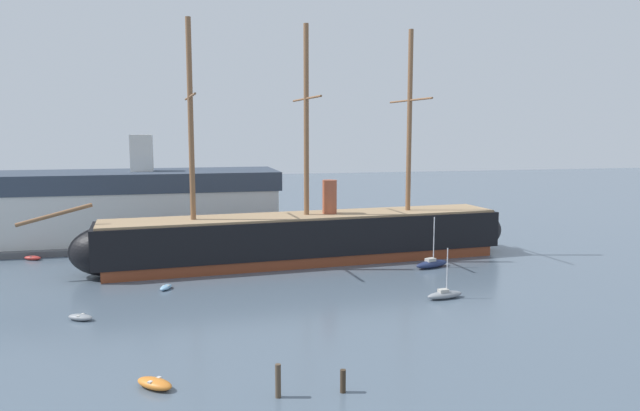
{
  "coord_description": "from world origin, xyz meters",
  "views": [
    {
      "loc": [
        -10.52,
        -26.65,
        16.85
      ],
      "look_at": [
        3.45,
        31.12,
        9.26
      ],
      "focal_mm": 33.01,
      "sensor_mm": 36.0,
      "label": 1
    }
  ],
  "objects_px": {
    "sailboat_mid_right": "(445,294)",
    "dockside_warehouse_left": "(93,208)",
    "mooring_piling_right_pair": "(343,381)",
    "sailboat_alongside_stern": "(432,264)",
    "mooring_piling_left_pair": "(278,381)",
    "dinghy_mid_left": "(81,317)",
    "dinghy_foreground_left": "(155,383)",
    "dinghy_alongside_bow": "(166,287)",
    "sailboat_distant_centre": "(271,235)",
    "tall_ship": "(307,237)",
    "dinghy_far_left": "(33,258)"
  },
  "relations": [
    {
      "from": "mooring_piling_left_pair",
      "to": "dinghy_foreground_left",
      "type": "bearing_deg",
      "value": 157.27
    },
    {
      "from": "tall_ship",
      "to": "sailboat_alongside_stern",
      "type": "distance_m",
      "value": 16.12
    },
    {
      "from": "dinghy_foreground_left",
      "to": "mooring_piling_left_pair",
      "type": "xyz_separation_m",
      "value": [
        7.69,
        -3.22,
        0.76
      ]
    },
    {
      "from": "sailboat_distant_centre",
      "to": "sailboat_mid_right",
      "type": "bearing_deg",
      "value": -72.21
    },
    {
      "from": "sailboat_mid_right",
      "to": "mooring_piling_right_pair",
      "type": "relative_size",
      "value": 3.37
    },
    {
      "from": "sailboat_distant_centre",
      "to": "mooring_piling_left_pair",
      "type": "xyz_separation_m",
      "value": [
        -8.09,
        -55.13,
        0.58
      ]
    },
    {
      "from": "sailboat_mid_right",
      "to": "dinghy_far_left",
      "type": "distance_m",
      "value": 53.37
    },
    {
      "from": "sailboat_distant_centre",
      "to": "mooring_piling_right_pair",
      "type": "relative_size",
      "value": 4.04
    },
    {
      "from": "dinghy_foreground_left",
      "to": "mooring_piling_right_pair",
      "type": "xyz_separation_m",
      "value": [
        11.88,
        -3.5,
        0.43
      ]
    },
    {
      "from": "sailboat_mid_right",
      "to": "sailboat_alongside_stern",
      "type": "distance_m",
      "value": 13.53
    },
    {
      "from": "dinghy_mid_left",
      "to": "dinghy_alongside_bow",
      "type": "xyz_separation_m",
      "value": [
        7.24,
        8.83,
        -0.04
      ]
    },
    {
      "from": "dinghy_alongside_bow",
      "to": "tall_ship",
      "type": "bearing_deg",
      "value": 28.49
    },
    {
      "from": "tall_ship",
      "to": "mooring_piling_left_pair",
      "type": "distance_m",
      "value": 38.96
    },
    {
      "from": "mooring_piling_left_pair",
      "to": "dockside_warehouse_left",
      "type": "relative_size",
      "value": 0.04
    },
    {
      "from": "sailboat_alongside_stern",
      "to": "mooring_piling_left_pair",
      "type": "bearing_deg",
      "value": -128.44
    },
    {
      "from": "dinghy_mid_left",
      "to": "dinghy_foreground_left",
      "type": "bearing_deg",
      "value": -66.58
    },
    {
      "from": "dinghy_foreground_left",
      "to": "mooring_piling_left_pair",
      "type": "distance_m",
      "value": 8.37
    },
    {
      "from": "dinghy_mid_left",
      "to": "dockside_warehouse_left",
      "type": "distance_m",
      "value": 37.89
    },
    {
      "from": "dinghy_far_left",
      "to": "mooring_piling_left_pair",
      "type": "bearing_deg",
      "value": -62.36
    },
    {
      "from": "dinghy_mid_left",
      "to": "sailboat_alongside_stern",
      "type": "distance_m",
      "value": 40.68
    },
    {
      "from": "dinghy_mid_left",
      "to": "mooring_piling_right_pair",
      "type": "height_order",
      "value": "mooring_piling_right_pair"
    },
    {
      "from": "dinghy_foreground_left",
      "to": "sailboat_distant_centre",
      "type": "distance_m",
      "value": 54.25
    },
    {
      "from": "dinghy_alongside_bow",
      "to": "sailboat_distant_centre",
      "type": "height_order",
      "value": "sailboat_distant_centre"
    },
    {
      "from": "dinghy_mid_left",
      "to": "sailboat_mid_right",
      "type": "distance_m",
      "value": 34.7
    },
    {
      "from": "mooring_piling_left_pair",
      "to": "mooring_piling_right_pair",
      "type": "relative_size",
      "value": 1.43
    },
    {
      "from": "tall_ship",
      "to": "sailboat_distant_centre",
      "type": "relative_size",
      "value": 10.03
    },
    {
      "from": "dinghy_foreground_left",
      "to": "tall_ship",
      "type": "bearing_deg",
      "value": 62.69
    },
    {
      "from": "dinghy_far_left",
      "to": "mooring_piling_left_pair",
      "type": "height_order",
      "value": "mooring_piling_left_pair"
    },
    {
      "from": "dinghy_mid_left",
      "to": "mooring_piling_left_pair",
      "type": "relative_size",
      "value": 1.18
    },
    {
      "from": "dinghy_far_left",
      "to": "dinghy_mid_left",
      "type": "bearing_deg",
      "value": -70.2
    },
    {
      "from": "dinghy_foreground_left",
      "to": "sailboat_alongside_stern",
      "type": "xyz_separation_m",
      "value": [
        32.08,
        27.51,
        0.2
      ]
    },
    {
      "from": "dinghy_far_left",
      "to": "sailboat_mid_right",
      "type": "bearing_deg",
      "value": -33.14
    },
    {
      "from": "dinghy_foreground_left",
      "to": "sailboat_alongside_stern",
      "type": "height_order",
      "value": "sailboat_alongside_stern"
    },
    {
      "from": "dinghy_foreground_left",
      "to": "dinghy_mid_left",
      "type": "height_order",
      "value": "dinghy_foreground_left"
    },
    {
      "from": "sailboat_alongside_stern",
      "to": "mooring_piling_left_pair",
      "type": "height_order",
      "value": "sailboat_alongside_stern"
    },
    {
      "from": "mooring_piling_left_pair",
      "to": "dockside_warehouse_left",
      "type": "xyz_separation_m",
      "value": [
        -18.17,
        56.65,
        4.28
      ]
    },
    {
      "from": "dinghy_mid_left",
      "to": "mooring_piling_right_pair",
      "type": "relative_size",
      "value": 1.7
    },
    {
      "from": "dinghy_foreground_left",
      "to": "dockside_warehouse_left",
      "type": "relative_size",
      "value": 0.05
    },
    {
      "from": "dinghy_alongside_bow",
      "to": "dinghy_mid_left",
      "type": "bearing_deg",
      "value": -129.34
    },
    {
      "from": "sailboat_mid_right",
      "to": "dockside_warehouse_left",
      "type": "xyz_separation_m",
      "value": [
        -38.2,
        38.72,
        4.95
      ]
    },
    {
      "from": "dinghy_mid_left",
      "to": "sailboat_mid_right",
      "type": "bearing_deg",
      "value": -2.22
    },
    {
      "from": "sailboat_alongside_stern",
      "to": "mooring_piling_right_pair",
      "type": "height_order",
      "value": "sailboat_alongside_stern"
    },
    {
      "from": "tall_ship",
      "to": "dinghy_alongside_bow",
      "type": "height_order",
      "value": "tall_ship"
    },
    {
      "from": "tall_ship",
      "to": "dinghy_foreground_left",
      "type": "xyz_separation_m",
      "value": [
        -17.74,
        -34.36,
        -2.93
      ]
    },
    {
      "from": "mooring_piling_right_pair",
      "to": "dinghy_far_left",
      "type": "bearing_deg",
      "value": 121.35
    },
    {
      "from": "mooring_piling_left_pair",
      "to": "dinghy_mid_left",
      "type": "bearing_deg",
      "value": 127.22
    },
    {
      "from": "dinghy_alongside_bow",
      "to": "sailboat_distant_centre",
      "type": "bearing_deg",
      "value": 60.17
    },
    {
      "from": "dinghy_alongside_bow",
      "to": "mooring_piling_left_pair",
      "type": "bearing_deg",
      "value": -75.24
    },
    {
      "from": "mooring_piling_right_pair",
      "to": "dockside_warehouse_left",
      "type": "height_order",
      "value": "dockside_warehouse_left"
    },
    {
      "from": "dinghy_mid_left",
      "to": "mooring_piling_right_pair",
      "type": "xyz_separation_m",
      "value": [
        18.84,
        -19.55,
        0.48
      ]
    }
  ]
}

